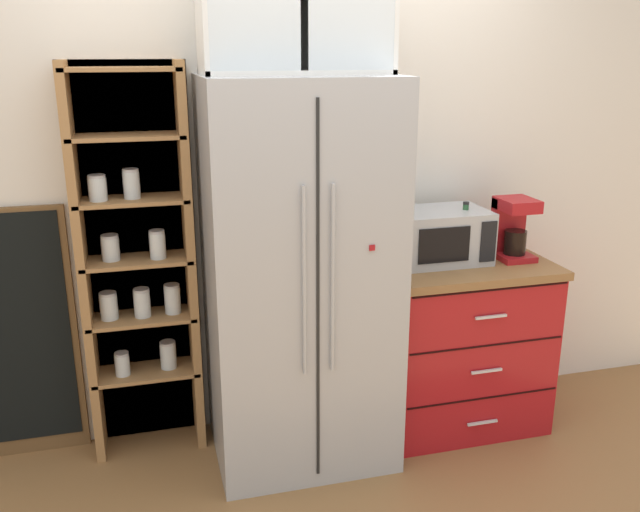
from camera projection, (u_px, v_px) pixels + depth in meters
name	position (u px, v px, depth m)	size (l,w,h in m)	color
ground_plane	(301.00, 448.00, 3.34)	(10.73, 10.73, 0.00)	olive
wall_back_cream	(280.00, 180.00, 3.33)	(5.03, 0.10, 2.55)	silver
refrigerator	(299.00, 276.00, 3.09)	(0.83, 0.69, 1.79)	#ADAFB5
pantry_shelf_column	(137.00, 261.00, 3.16)	(0.56, 0.26, 1.85)	brown
counter_cabinet	(459.00, 342.00, 3.49)	(0.85, 0.60, 0.88)	#A8161C
microwave	(441.00, 236.00, 3.34)	(0.44, 0.33, 0.26)	#ADAFB5
coffee_maker	(512.00, 228.00, 3.38)	(0.17, 0.20, 0.31)	#A8161C
mug_cream	(459.00, 248.00, 3.41)	(0.12, 0.08, 0.10)	silver
mug_sage	(459.00, 249.00, 3.41)	(0.11, 0.08, 0.09)	#8CA37F
bottle_green	(464.00, 235.00, 3.34)	(0.07, 0.07, 0.30)	#285B33
chalkboard_menu	(10.00, 336.00, 3.13)	(0.60, 0.04, 1.23)	brown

